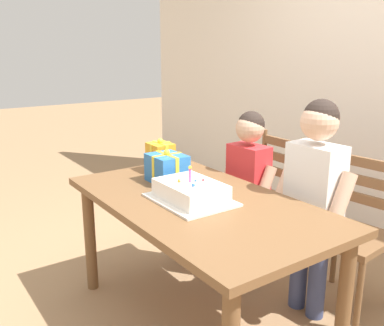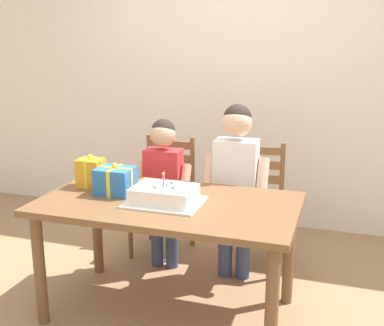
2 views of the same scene
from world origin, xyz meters
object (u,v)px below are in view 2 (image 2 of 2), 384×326
(dining_table, at_px, (168,216))
(gift_box_beside_cake, at_px, (91,173))
(chair_left, at_px, (164,195))
(child_older, at_px, (236,175))
(birthday_cake, at_px, (164,195))
(chair_right, at_px, (254,205))
(child_younger, at_px, (163,179))
(gift_box_red_large, at_px, (115,181))

(dining_table, distance_m, gift_box_beside_cake, 0.62)
(chair_left, xyz_separation_m, child_older, (0.64, -0.27, 0.30))
(birthday_cake, distance_m, child_older, 0.69)
(gift_box_beside_cake, xyz_separation_m, chair_left, (0.21, 0.74, -0.36))
(birthday_cake, relative_size, chair_right, 0.48)
(birthday_cake, xyz_separation_m, child_younger, (-0.25, 0.63, -0.10))
(dining_table, xyz_separation_m, child_older, (0.28, 0.59, 0.12))
(chair_left, bearing_deg, child_older, -23.07)
(gift_box_red_large, distance_m, child_younger, 0.58)
(gift_box_red_large, distance_m, chair_right, 1.16)
(chair_left, relative_size, chair_right, 1.00)
(dining_table, xyz_separation_m, chair_right, (0.36, 0.86, -0.18))
(chair_right, xyz_separation_m, child_older, (-0.09, -0.27, 0.30))
(gift_box_beside_cake, bearing_deg, child_younger, 55.80)
(chair_left, relative_size, child_younger, 0.82)
(chair_left, distance_m, child_younger, 0.37)
(dining_table, relative_size, gift_box_beside_cake, 7.00)
(chair_left, relative_size, child_older, 0.73)
(birthday_cake, distance_m, chair_left, 1.03)
(gift_box_red_large, height_order, child_younger, child_younger)
(chair_right, xyz_separation_m, child_younger, (-0.62, -0.27, 0.22))
(dining_table, relative_size, gift_box_red_large, 6.74)
(chair_left, xyz_separation_m, child_younger, (0.11, -0.27, 0.22))
(chair_left, height_order, chair_right, same)
(gift_box_red_large, relative_size, child_younger, 0.20)
(chair_left, xyz_separation_m, chair_right, (0.73, -0.00, 0.00))
(chair_left, distance_m, chair_right, 0.73)
(child_younger, bearing_deg, birthday_cake, -68.11)
(gift_box_red_large, height_order, child_older, child_older)
(gift_box_beside_cake, relative_size, chair_left, 0.24)
(birthday_cake, relative_size, chair_left, 0.48)
(child_older, relative_size, child_younger, 1.11)
(birthday_cake, bearing_deg, gift_box_red_large, 167.88)
(child_older, distance_m, child_younger, 0.54)
(gift_box_red_large, relative_size, child_older, 0.18)
(chair_left, distance_m, child_older, 0.76)
(gift_box_red_large, xyz_separation_m, gift_box_beside_cake, (-0.22, 0.09, 0.01))
(chair_left, height_order, child_older, child_older)
(dining_table, distance_m, gift_box_red_large, 0.40)
(dining_table, xyz_separation_m, gift_box_red_large, (-0.36, 0.03, 0.18))
(birthday_cake, xyz_separation_m, chair_right, (0.37, 0.91, -0.32))
(dining_table, relative_size, chair_right, 1.67)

